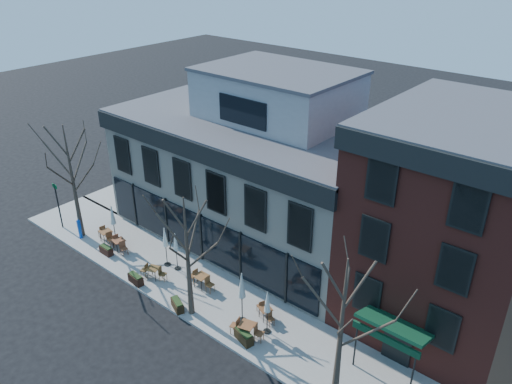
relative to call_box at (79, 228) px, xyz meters
The scene contains 25 objects.
ground 9.01m from the call_box, 22.74° to the left, with size 120.00×120.00×0.00m, color black.
sidewalk_front 11.63m from the call_box, ahead, with size 33.50×4.70×0.15m, color gray.
sidewalk_side 9.96m from the call_box, 107.46° to the left, with size 4.50×12.00×0.15m, color gray.
corner_building 12.53m from the call_box, 45.64° to the left, with size 18.39×10.39×11.10m.
red_brick_building 23.37m from the call_box, 21.66° to the left, with size 8.20×11.78×11.18m.
tree_corner 3.36m from the call_box, 129.29° to the left, with size 3.93×3.98×7.92m.
tree_mid 11.65m from the call_box, ahead, with size 3.50×3.55×7.04m.
tree_right 20.53m from the call_box, ahead, with size 3.72×3.77×7.48m.
sign_pole 2.52m from the call_box, behind, with size 0.50×0.10×3.40m.
call_box is the anchor object (origin of this frame).
cafe_set_0 1.94m from the call_box, 26.92° to the left, with size 1.85×0.83×0.95m.
cafe_set_1 3.38m from the call_box, 13.22° to the left, with size 1.83×0.83×0.94m.
cafe_set_2 7.32m from the call_box, ahead, with size 1.72×0.98×0.89m.
cafe_set_3 10.20m from the call_box, ahead, with size 1.83×0.74×0.97m.
cafe_set_4 14.77m from the call_box, ahead, with size 1.90×0.93×0.97m.
cafe_set_5 14.74m from the call_box, ahead, with size 1.57×0.97×0.81m.
umbrella_0 2.88m from the call_box, 26.50° to the left, with size 0.45×0.45×2.79m.
umbrella_1 7.16m from the call_box, 13.68° to the left, with size 0.43×0.43×2.66m.
umbrella_2 7.96m from the call_box, 13.17° to the left, with size 0.41×0.41×2.54m.
umbrella_3 13.93m from the call_box, ahead, with size 0.50×0.50×3.10m.
umbrella_4 15.40m from the call_box, ahead, with size 0.41×0.41×2.56m.
planter_0 3.00m from the call_box, ahead, with size 1.00×0.41×0.56m.
planter_1 6.93m from the call_box, ahead, with size 1.09×0.51×0.59m.
planter_2 10.52m from the call_box, ahead, with size 1.12×0.79×0.58m.
planter_3 14.86m from the call_box, ahead, with size 1.22×0.73×0.64m.
Camera 1 is at (19.23, -17.86, 18.19)m, focal length 35.00 mm.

